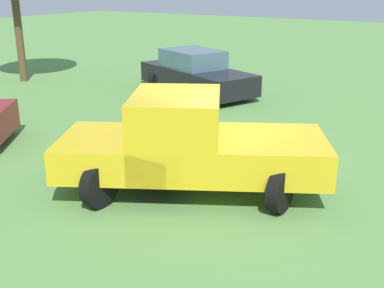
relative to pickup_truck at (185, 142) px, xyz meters
The scene contains 3 objects.
ground_plane 1.39m from the pickup_truck, 169.20° to the left, with size 80.00×80.00×0.00m, color #5B8C47.
pickup_truck is the anchor object (origin of this frame).
sedan_far 8.18m from the pickup_truck, 149.33° to the right, with size 3.36×4.95×1.46m.
Camera 1 is at (7.84, 4.29, 3.70)m, focal length 44.77 mm.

